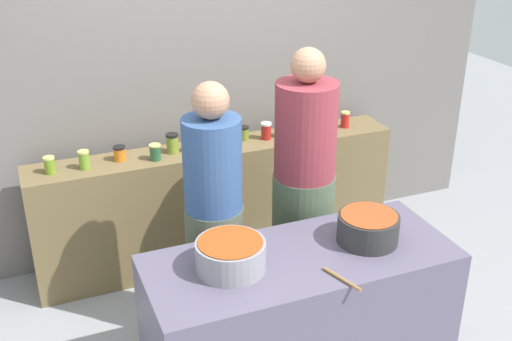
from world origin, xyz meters
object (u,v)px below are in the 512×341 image
cooking_pot_left (231,256)px  wooden_spoon (342,279)px  preserve_jar_3 (155,152)px  cook_with_tongs (214,229)px  preserve_jar_7 (266,131)px  preserve_jar_10 (345,119)px  preserve_jar_5 (199,143)px  cook_in_cap (303,200)px  preserve_jar_2 (120,153)px  preserve_jar_9 (316,122)px  preserve_jar_0 (50,165)px  preserve_jar_4 (172,143)px  preserve_jar_6 (244,133)px  cooking_pot_center (368,228)px  preserve_jar_1 (84,160)px  preserve_jar_8 (283,128)px

cooking_pot_left → wooden_spoon: size_ratio=1.44×
preserve_jar_3 → cook_with_tongs: cook_with_tongs is taller
preserve_jar_7 → preserve_jar_10: (0.66, -0.01, -0.00)m
preserve_jar_5 → cooking_pot_left: 1.35m
cook_in_cap → preserve_jar_7: bearing=84.5°
cooking_pot_left → cook_in_cap: 0.92m
preserve_jar_2 → preserve_jar_9: (1.49, -0.01, 0.02)m
wooden_spoon → cook_in_cap: cook_in_cap is taller
preserve_jar_5 → cook_in_cap: 0.89m
preserve_jar_0 → preserve_jar_4: bearing=2.1°
preserve_jar_6 → cooking_pot_center: size_ratio=0.30×
cooking_pot_left → preserve_jar_2: bearing=102.0°
preserve_jar_1 → cook_with_tongs: size_ratio=0.08×
preserve_jar_5 → cooking_pot_left: preserve_jar_5 is taller
preserve_jar_6 → preserve_jar_8: (0.29, -0.06, 0.02)m
preserve_jar_6 → cook_with_tongs: cook_with_tongs is taller
preserve_jar_4 → cook_in_cap: size_ratio=0.08×
cooking_pot_center → preserve_jar_1: bearing=134.5°
preserve_jar_8 → preserve_jar_9: preserve_jar_9 is taller
preserve_jar_4 → cook_with_tongs: cook_with_tongs is taller
preserve_jar_0 → preserve_jar_8: bearing=0.3°
preserve_jar_7 → cook_with_tongs: bearing=-129.2°
wooden_spoon → cook_with_tongs: bearing=115.5°
preserve_jar_10 → preserve_jar_6: bearing=176.3°
preserve_jar_3 → preserve_jar_6: 0.70m
preserve_jar_3 → preserve_jar_9: size_ratio=0.76×
preserve_jar_7 → preserve_jar_9: preserve_jar_9 is taller
preserve_jar_7 → preserve_jar_1: bearing=-178.5°
preserve_jar_4 → cook_with_tongs: bearing=-89.2°
preserve_jar_2 → cook_with_tongs: bearing=-66.2°
preserve_jar_9 → cook_with_tongs: size_ratio=0.09×
preserve_jar_7 → preserve_jar_8: 0.13m
preserve_jar_8 → preserve_jar_10: bearing=0.7°
preserve_jar_1 → preserve_jar_8: bearing=0.9°
cooking_pot_left → cooking_pot_center: same height
cooking_pot_center → cook_in_cap: 0.62m
preserve_jar_9 → cook_in_cap: bearing=-121.3°
preserve_jar_6 → preserve_jar_7: size_ratio=0.81×
preserve_jar_3 → preserve_jar_6: preserve_jar_3 is taller
preserve_jar_3 → cook_with_tongs: bearing=-78.9°
preserve_jar_8 → wooden_spoon: bearing=-104.4°
preserve_jar_0 → preserve_jar_6: bearing=2.9°
preserve_jar_1 → cook_with_tongs: 1.05m
preserve_jar_0 → preserve_jar_5: (1.00, -0.03, 0.01)m
preserve_jar_8 → cook_in_cap: 0.83m
preserve_jar_3 → preserve_jar_5: (0.31, 0.01, 0.01)m
preserve_jar_10 → preserve_jar_5: bearing=-177.6°
preserve_jar_5 → preserve_jar_9: (0.95, 0.06, 0.01)m
preserve_jar_5 → preserve_jar_8: preserve_jar_8 is taller
preserve_jar_0 → cook_with_tongs: size_ratio=0.07×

